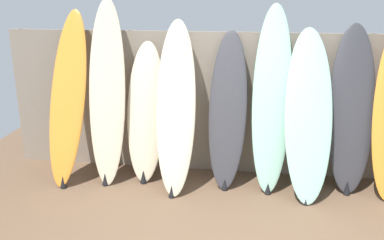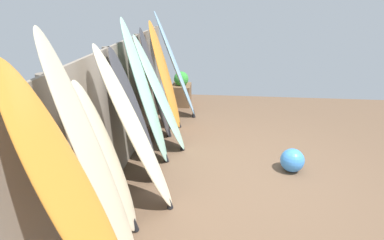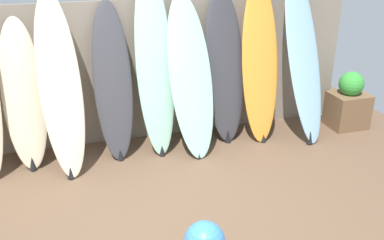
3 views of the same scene
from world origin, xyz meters
name	(u,v)px [view 3 (image 3 of 3)]	position (x,y,z in m)	size (l,w,h in m)	color
ground	(163,227)	(0.00, 0.00, 0.00)	(7.68, 7.68, 0.00)	brown
fence_back	(125,73)	(0.00, 2.01, 0.90)	(6.08, 0.11, 1.80)	gray
surfboard_cream_2	(23,96)	(-1.19, 1.68, 0.84)	(0.47, 0.55, 1.70)	beige
surfboard_cream_3	(60,86)	(-0.78, 1.48, 0.98)	(0.52, 0.84, 1.97)	beige
surfboard_charcoal_4	(113,82)	(-0.19, 1.66, 0.91)	(0.48, 0.61, 1.84)	#38383D
surfboard_seafoam_5	(155,66)	(0.31, 1.64, 1.07)	(0.46, 0.64, 2.15)	#9ED6BC
surfboard_seafoam_6	(191,77)	(0.72, 1.51, 0.93)	(0.57, 0.81, 1.89)	#9ED6BC
surfboard_charcoal_7	(224,67)	(1.22, 1.70, 0.96)	(0.55, 0.53, 1.94)	#38383D
surfboard_orange_8	(260,63)	(1.67, 1.61, 1.00)	(0.54, 0.64, 2.02)	orange
surfboard_skyblue_9	(303,57)	(2.22, 1.49, 1.07)	(0.56, 0.90, 2.16)	#8CB7D6
planter_box	(348,103)	(3.01, 1.49, 0.35)	(0.50, 0.43, 0.80)	brown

